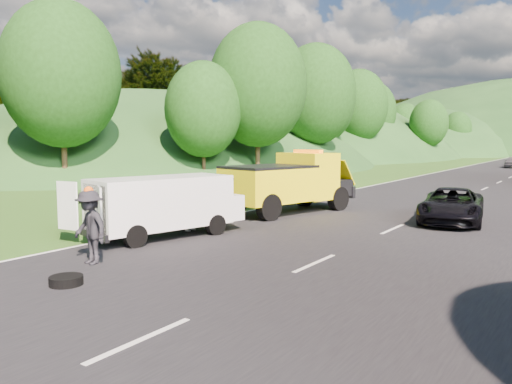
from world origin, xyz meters
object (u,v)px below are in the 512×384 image
Objects in this scene: woman at (190,231)px; spare_tire at (66,286)px; passing_suv at (451,223)px; white_van at (166,203)px; tow_truck at (290,182)px; child at (215,232)px; suitcase at (172,213)px; worker at (91,265)px.

spare_tire is (2.20, -6.57, 0.00)m from woman.
woman is 0.38× the size of passing_suv.
woman is at bearing 108.55° from white_van.
tow_truck is 7.06× the size of child.
suitcase is 9.26m from spare_tire.
child is (0.79, 1.60, -1.13)m from white_van.
suitcase is (-2.43, 2.82, -0.85)m from white_van.
worker reaches higher than passing_suv.
woman is 2.46× the size of spare_tire.
worker is (1.08, -5.05, 0.00)m from woman.
worker is 7.39m from suitcase.
tow_truck is 7.14m from white_van.
passing_suv is at bearing -58.01° from woman.
passing_suv is at bearing 69.60° from spare_tire.
white_van reaches higher than suitcase.
woman is 0.94m from child.
woman is 10.04m from passing_suv.
tow_truck is 1.12× the size of white_van.
white_van is 3.83m from suitcase.
tow_truck is 5.33m from suitcase.
tow_truck is 12.08× the size of suitcase.
spare_tire is (1.30, -6.84, 0.00)m from child.
suitcase is (-3.22, 1.23, 0.28)m from child.
worker reaches higher than woman.
child is at bearing -84.77° from woman.
woman is 1.87× the size of child.
woman is at bearing -144.99° from passing_suv.
white_van is 8.28× the size of spare_tire.
white_van is 5.76m from spare_tire.
white_van is 10.75× the size of suitcase.
woman is at bearing 108.52° from spare_tire.
spare_tire is at bearing -119.32° from passing_suv.
white_van is at bearing -49.25° from suitcase.
child is 1.71× the size of suitcase.
worker is at bearing -62.54° from suitcase.
passing_suv is at bearing 63.06° from white_van.
tow_truck is 12.54m from spare_tire.
tow_truck reaches higher than suitcase.
passing_suv is (7.12, 8.28, -1.13)m from white_van.
child is at bearing -142.35° from passing_suv.
tow_truck is 10.94m from worker.
tow_truck is 5.99m from woman.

